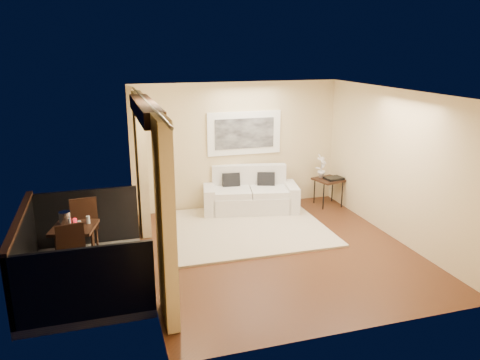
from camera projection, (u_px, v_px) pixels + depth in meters
name	position (u px, v px, depth m)	size (l,w,h in m)	color
floor	(278.00, 250.00, 8.10)	(5.00, 5.00, 0.00)	#502B17
room_shell	(145.00, 109.00, 6.81)	(5.00, 6.40, 5.00)	white
balcony	(76.00, 266.00, 7.13)	(1.81, 2.60, 1.17)	#605B56
curtains	(151.00, 187.00, 7.14)	(0.16, 4.80, 2.64)	#D0B680
artwork	(244.00, 133.00, 9.96)	(1.62, 0.07, 0.92)	white
rug	(245.00, 228.00, 9.04)	(3.03, 2.64, 0.04)	beige
sofa	(250.00, 196.00, 9.98)	(2.10, 1.23, 0.95)	silver
side_table	(329.00, 181.00, 10.25)	(0.68, 0.68, 0.61)	black
tray	(334.00, 178.00, 10.18)	(0.38, 0.28, 0.05)	black
orchid	(321.00, 166.00, 10.26)	(0.28, 0.19, 0.52)	white
bistro_table	(74.00, 231.00, 7.19)	(0.77, 0.77, 0.75)	black
balcony_chair_far	(85.00, 220.00, 7.89)	(0.45, 0.46, 1.00)	black
balcony_chair_near	(72.00, 251.00, 6.79)	(0.46, 0.46, 0.93)	black
ice_bucket	(65.00, 218.00, 7.23)	(0.18, 0.18, 0.20)	silver
candle	(75.00, 221.00, 7.31)	(0.06, 0.06, 0.07)	red
vase	(70.00, 224.00, 7.02)	(0.04, 0.04, 0.18)	silver
glass_a	(79.00, 225.00, 7.07)	(0.06, 0.06, 0.12)	white
glass_b	(88.00, 220.00, 7.27)	(0.06, 0.06, 0.12)	white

